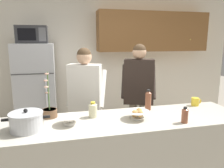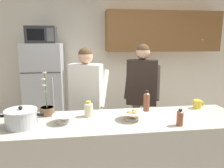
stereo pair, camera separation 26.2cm
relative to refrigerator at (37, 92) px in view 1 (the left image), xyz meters
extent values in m
cube|color=silver|center=(1.02, 0.45, 0.48)|extent=(6.00, 0.12, 2.60)
cube|color=brown|center=(2.22, 0.22, 1.04)|extent=(2.21, 0.34, 0.75)
sphere|color=gold|center=(2.94, 0.05, 0.89)|extent=(0.03, 0.03, 0.03)
cube|color=#BCB7A8|center=(1.02, -1.85, -0.36)|extent=(2.52, 0.68, 0.92)
cube|color=#B7BABF|center=(0.00, 0.00, 0.00)|extent=(0.64, 0.64, 1.64)
cube|color=#333333|center=(0.00, -0.32, 0.36)|extent=(0.63, 0.01, 0.01)
cylinder|color=#B2B2B7|center=(0.18, -0.35, -0.08)|extent=(0.02, 0.02, 0.74)
cube|color=#2D2D30|center=(0.00, -0.02, 0.96)|extent=(0.48, 0.36, 0.28)
cube|color=black|center=(-0.06, -0.20, 0.96)|extent=(0.26, 0.01, 0.18)
cube|color=#59595B|center=(0.17, -0.20, 0.96)|extent=(0.11, 0.01, 0.21)
cylinder|color=black|center=(0.78, -1.15, -0.43)|extent=(0.11, 0.11, 0.78)
cylinder|color=black|center=(0.64, -1.10, -0.43)|extent=(0.11, 0.11, 0.78)
cube|color=white|center=(0.71, -1.13, 0.27)|extent=(0.45, 0.33, 0.62)
sphere|color=#D8A884|center=(0.71, -1.13, 0.67)|extent=(0.19, 0.19, 0.19)
sphere|color=#4C3823|center=(0.71, -1.13, 0.70)|extent=(0.18, 0.18, 0.18)
cylinder|color=white|center=(0.94, -1.08, 0.25)|extent=(0.20, 0.37, 0.48)
cylinder|color=white|center=(0.56, -0.94, 0.25)|extent=(0.20, 0.37, 0.48)
cylinder|color=#726656|center=(1.56, -0.99, -0.42)|extent=(0.11, 0.11, 0.80)
cylinder|color=#726656|center=(1.42, -0.94, -0.42)|extent=(0.11, 0.11, 0.80)
cube|color=#2D231E|center=(1.49, -0.97, 0.30)|extent=(0.46, 0.33, 0.63)
sphere|color=#D8A884|center=(1.49, -0.97, 0.71)|extent=(0.19, 0.19, 0.19)
sphere|color=#4C3823|center=(1.49, -0.97, 0.73)|extent=(0.18, 0.18, 0.18)
cylinder|color=#2D231E|center=(1.73, -0.92, 0.28)|extent=(0.20, 0.38, 0.49)
cylinder|color=#2D231E|center=(1.34, -0.78, 0.28)|extent=(0.20, 0.38, 0.49)
cylinder|color=silver|center=(0.11, -1.90, 0.17)|extent=(0.28, 0.28, 0.14)
cylinder|color=silver|center=(0.11, -1.90, 0.25)|extent=(0.29, 0.29, 0.02)
sphere|color=black|center=(0.11, -1.90, 0.28)|extent=(0.04, 0.04, 0.04)
cube|color=black|center=(-0.06, -1.90, 0.21)|extent=(0.06, 0.02, 0.02)
cube|color=black|center=(0.28, -1.90, 0.21)|extent=(0.06, 0.02, 0.02)
cylinder|color=yellow|center=(1.98, -1.61, 0.15)|extent=(0.09, 0.09, 0.10)
torus|color=yellow|center=(2.04, -1.61, 0.15)|extent=(0.06, 0.01, 0.06)
cylinder|color=white|center=(1.15, -1.87, 0.11)|extent=(0.13, 0.13, 0.02)
cone|color=white|center=(1.15, -1.87, 0.15)|extent=(0.24, 0.24, 0.06)
sphere|color=tan|center=(1.11, -1.89, 0.16)|extent=(0.07, 0.07, 0.07)
sphere|color=tan|center=(1.18, -1.84, 0.16)|extent=(0.07, 0.07, 0.07)
sphere|color=tan|center=(1.16, -1.91, 0.16)|extent=(0.07, 0.07, 0.07)
cylinder|color=white|center=(0.48, -1.86, 0.11)|extent=(0.12, 0.12, 0.02)
cone|color=white|center=(0.48, -1.86, 0.15)|extent=(0.21, 0.21, 0.06)
cylinder|color=brown|center=(1.55, -2.07, 0.16)|extent=(0.06, 0.06, 0.13)
cone|color=brown|center=(1.55, -2.07, 0.24)|extent=(0.06, 0.06, 0.02)
cylinder|color=#262626|center=(1.55, -2.07, 0.25)|extent=(0.03, 0.03, 0.02)
cylinder|color=beige|center=(0.72, -1.71, 0.16)|extent=(0.09, 0.09, 0.13)
cone|color=beige|center=(0.72, -1.71, 0.24)|extent=(0.09, 0.09, 0.02)
cylinder|color=gold|center=(0.72, -1.71, 0.25)|extent=(0.05, 0.05, 0.02)
cylinder|color=brown|center=(1.36, -1.62, 0.19)|extent=(0.07, 0.07, 0.19)
cone|color=brown|center=(1.36, -1.62, 0.31)|extent=(0.07, 0.07, 0.03)
cylinder|color=#262626|center=(1.36, -1.62, 0.32)|extent=(0.04, 0.04, 0.02)
cylinder|color=brown|center=(0.29, -1.61, 0.14)|extent=(0.15, 0.15, 0.09)
cylinder|color=#38281E|center=(0.29, -1.61, 0.18)|extent=(0.14, 0.13, 0.01)
cylinder|color=#4C7238|center=(0.29, -1.61, 0.38)|extent=(0.01, 0.03, 0.38)
ellipsoid|color=#D8A58C|center=(0.28, -1.61, 0.36)|extent=(0.04, 0.03, 0.02)
ellipsoid|color=#D8A58C|center=(0.27, -1.63, 0.42)|extent=(0.04, 0.03, 0.02)
ellipsoid|color=#D8A58C|center=(0.27, -1.63, 0.48)|extent=(0.04, 0.03, 0.02)
ellipsoid|color=#D8A58C|center=(0.28, -1.61, 0.55)|extent=(0.04, 0.03, 0.02)
camera|label=1|loc=(0.42, -3.80, 0.87)|focal=34.51mm
camera|label=2|loc=(0.67, -3.85, 0.87)|focal=34.51mm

